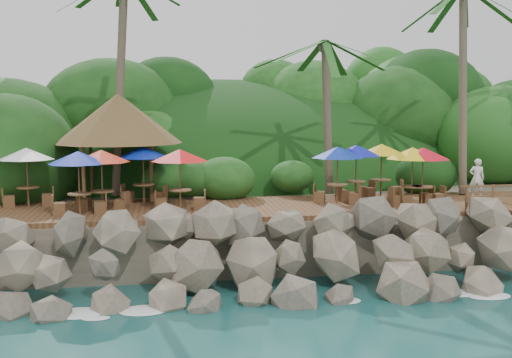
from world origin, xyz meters
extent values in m
plane|color=#19514F|center=(0.00, 0.00, 0.00)|extent=(140.00, 140.00, 0.00)
cube|color=gray|center=(0.00, 16.00, 1.05)|extent=(32.00, 25.20, 2.10)
ellipsoid|color=#143811|center=(0.00, 23.50, 0.00)|extent=(44.80, 28.00, 15.40)
cube|color=brown|center=(0.00, 6.00, 2.20)|extent=(26.00, 5.00, 0.20)
ellipsoid|color=white|center=(-6.00, 0.30, 0.03)|extent=(1.20, 0.80, 0.06)
ellipsoid|color=white|center=(-3.00, 0.30, 0.03)|extent=(1.20, 0.80, 0.06)
ellipsoid|color=white|center=(0.00, 0.30, 0.03)|extent=(1.20, 0.80, 0.06)
ellipsoid|color=white|center=(3.00, 0.30, 0.03)|extent=(1.20, 0.80, 0.06)
ellipsoid|color=white|center=(6.00, 0.30, 0.03)|extent=(1.20, 0.80, 0.06)
cylinder|color=brown|center=(-5.53, 9.55, 7.09)|extent=(1.18, 1.16, 9.57)
cylinder|color=brown|center=(3.74, 8.86, 5.74)|extent=(0.92, 0.93, 6.88)
ellipsoid|color=#23601E|center=(3.74, 8.86, 9.18)|extent=(6.00, 6.00, 2.40)
cylinder|color=brown|center=(9.94, 8.15, 7.02)|extent=(0.49, 1.31, 9.43)
cylinder|color=brown|center=(-7.02, 8.02, 3.50)|extent=(0.16, 0.16, 2.40)
cylinder|color=brown|center=(-4.22, 8.02, 3.50)|extent=(0.16, 0.16, 2.40)
cylinder|color=brown|center=(-7.02, 10.82, 3.50)|extent=(0.16, 0.16, 2.40)
cylinder|color=brown|center=(-4.22, 10.82, 3.50)|extent=(0.16, 0.16, 2.40)
cone|color=brown|center=(-5.62, 9.42, 5.80)|extent=(5.59, 5.59, 2.20)
cylinder|color=brown|center=(4.55, 7.05, 2.69)|extent=(0.08, 0.08, 0.77)
cylinder|color=brown|center=(4.55, 7.05, 3.08)|extent=(0.88, 0.88, 0.05)
cylinder|color=brown|center=(4.55, 7.05, 3.45)|extent=(0.05, 0.05, 2.30)
cone|color=#0D15AB|center=(4.55, 7.05, 4.44)|extent=(2.19, 2.19, 0.47)
cube|color=brown|center=(3.87, 6.78, 2.54)|extent=(0.57, 0.57, 0.48)
cube|color=brown|center=(5.23, 7.32, 2.54)|extent=(0.57, 0.57, 0.48)
cylinder|color=brown|center=(-6.02, 5.61, 2.69)|extent=(0.08, 0.08, 0.77)
cylinder|color=brown|center=(-6.02, 5.61, 3.08)|extent=(0.88, 0.88, 0.05)
cylinder|color=brown|center=(-6.02, 5.61, 3.45)|extent=(0.05, 0.05, 2.30)
cone|color=red|center=(-6.02, 5.61, 4.44)|extent=(2.19, 2.19, 0.47)
cube|color=brown|center=(-6.73, 5.80, 2.54)|extent=(0.54, 0.54, 0.48)
cube|color=brown|center=(-5.32, 5.42, 2.54)|extent=(0.54, 0.54, 0.48)
cylinder|color=brown|center=(5.85, 7.48, 2.69)|extent=(0.08, 0.08, 0.77)
cylinder|color=brown|center=(5.85, 7.48, 3.08)|extent=(0.88, 0.88, 0.05)
cylinder|color=brown|center=(5.85, 7.48, 3.45)|extent=(0.05, 0.05, 2.30)
cone|color=gold|center=(5.85, 7.48, 4.44)|extent=(2.19, 2.19, 0.47)
cube|color=brown|center=(5.12, 7.57, 2.54)|extent=(0.49, 0.49, 0.48)
cube|color=brown|center=(6.58, 7.40, 2.54)|extent=(0.49, 0.49, 0.48)
cylinder|color=brown|center=(-3.07, 5.48, 2.69)|extent=(0.08, 0.08, 0.77)
cylinder|color=brown|center=(-3.07, 5.48, 3.08)|extent=(0.88, 0.88, 0.05)
cylinder|color=brown|center=(-3.07, 5.48, 3.45)|extent=(0.05, 0.05, 2.30)
cone|color=red|center=(-3.07, 5.48, 4.44)|extent=(2.19, 2.19, 0.47)
cube|color=brown|center=(-3.80, 5.49, 2.54)|extent=(0.45, 0.45, 0.48)
cube|color=brown|center=(-2.33, 5.47, 2.54)|extent=(0.45, 0.45, 0.48)
cylinder|color=brown|center=(-4.52, 7.42, 2.69)|extent=(0.08, 0.08, 0.77)
cylinder|color=brown|center=(-4.52, 7.42, 3.08)|extent=(0.88, 0.88, 0.05)
cylinder|color=brown|center=(-4.52, 7.42, 3.45)|extent=(0.05, 0.05, 2.30)
cone|color=#0B2298|center=(-4.52, 7.42, 4.44)|extent=(2.19, 2.19, 0.47)
cube|color=brown|center=(-5.20, 7.68, 2.54)|extent=(0.57, 0.57, 0.48)
cube|color=brown|center=(-3.84, 7.15, 2.54)|extent=(0.57, 0.57, 0.48)
cylinder|color=brown|center=(6.65, 4.97, 2.69)|extent=(0.08, 0.08, 0.77)
cylinder|color=brown|center=(6.65, 4.97, 3.08)|extent=(0.88, 0.88, 0.05)
cylinder|color=brown|center=(6.65, 4.97, 3.45)|extent=(0.05, 0.05, 2.30)
cone|color=red|center=(6.65, 4.97, 4.44)|extent=(2.19, 2.19, 0.47)
cube|color=brown|center=(5.92, 4.91, 2.54)|extent=(0.47, 0.47, 0.48)
cube|color=brown|center=(7.38, 5.03, 2.54)|extent=(0.47, 0.47, 0.48)
cylinder|color=brown|center=(-9.10, 7.25, 2.69)|extent=(0.08, 0.08, 0.77)
cylinder|color=brown|center=(-9.10, 7.25, 3.08)|extent=(0.88, 0.88, 0.05)
cylinder|color=brown|center=(-9.10, 7.25, 3.45)|extent=(0.05, 0.05, 2.30)
cone|color=white|center=(-9.10, 7.25, 4.44)|extent=(2.19, 2.19, 0.47)
cube|color=brown|center=(-9.82, 7.11, 2.54)|extent=(0.52, 0.52, 0.48)
cube|color=brown|center=(-8.39, 7.40, 2.54)|extent=(0.52, 0.52, 0.48)
cylinder|color=brown|center=(3.44, 6.13, 2.69)|extent=(0.08, 0.08, 0.77)
cylinder|color=brown|center=(3.44, 6.13, 3.08)|extent=(0.88, 0.88, 0.05)
cylinder|color=brown|center=(3.44, 6.13, 3.45)|extent=(0.05, 0.05, 2.30)
cone|color=#0C2AA2|center=(3.44, 6.13, 4.44)|extent=(2.19, 2.19, 0.47)
cube|color=brown|center=(2.75, 6.39, 2.54)|extent=(0.57, 0.57, 0.48)
cube|color=brown|center=(4.12, 5.87, 2.54)|extent=(0.57, 0.57, 0.48)
cylinder|color=brown|center=(6.27, 5.10, 2.69)|extent=(0.08, 0.08, 0.77)
cylinder|color=brown|center=(6.27, 5.10, 3.08)|extent=(0.88, 0.88, 0.05)
cylinder|color=brown|center=(6.27, 5.10, 3.45)|extent=(0.05, 0.05, 2.30)
cone|color=yellow|center=(6.27, 5.10, 4.44)|extent=(2.19, 2.19, 0.47)
cube|color=brown|center=(5.55, 4.98, 2.54)|extent=(0.51, 0.51, 0.48)
cube|color=brown|center=(6.99, 5.23, 2.54)|extent=(0.51, 0.51, 0.48)
cylinder|color=brown|center=(-6.80, 5.02, 2.69)|extent=(0.08, 0.08, 0.77)
cylinder|color=brown|center=(-6.80, 5.02, 3.08)|extent=(0.88, 0.88, 0.05)
cylinder|color=brown|center=(-6.80, 5.02, 3.45)|extent=(0.05, 0.05, 2.30)
cone|color=#0D1FAD|center=(-6.80, 5.02, 4.44)|extent=(2.19, 2.19, 0.47)
cube|color=brown|center=(-7.52, 4.92, 2.54)|extent=(0.49, 0.49, 0.48)
cube|color=brown|center=(-6.07, 5.12, 2.54)|extent=(0.49, 0.49, 0.48)
cylinder|color=brown|center=(7.89, 3.65, 2.80)|extent=(0.10, 0.10, 1.00)
cylinder|color=brown|center=(8.99, 3.65, 2.80)|extent=(0.10, 0.10, 1.00)
imported|color=white|center=(10.02, 6.74, 3.17)|extent=(0.74, 0.63, 1.74)
camera|label=1|loc=(-3.69, -17.69, 6.25)|focal=41.95mm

